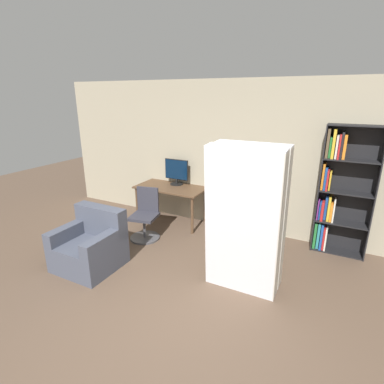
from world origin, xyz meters
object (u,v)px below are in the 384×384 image
Objects in this scene: monitor at (176,171)px; mattress_near at (243,223)px; mattress_far at (250,215)px; armchair at (91,245)px; bookshelf at (338,192)px; office_chair at (145,219)px.

monitor is 2.54m from mattress_near.
mattress_near is 0.27m from mattress_far.
mattress_near is 2.23× the size of armchair.
bookshelf is 1.74m from mattress_far.
armchair is (-0.17, -1.12, -0.03)m from office_chair.
mattress_far is at bearing -124.12° from bookshelf.
office_chair is at bearing -161.02° from bookshelf.
bookshelf reaches higher than monitor.
monitor is 0.25× the size of bookshelf.
bookshelf is (2.88, 0.03, -0.01)m from monitor.
mattress_near is (1.98, -0.70, 0.59)m from office_chair.
mattress_far is (1.98, -0.42, 0.59)m from office_chair.
bookshelf is at bearing 18.98° from office_chair.
mattress_far reaches higher than armchair.
monitor is at bearing 83.39° from armchair.
monitor is 0.27× the size of mattress_far.
mattress_near reaches higher than armchair.
monitor is 2.23m from armchair.
bookshelf reaches higher than mattress_near.
mattress_near is at bearing 11.19° from armchair.
monitor is 0.57× the size of office_chair.
armchair is at bearing -96.61° from monitor.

